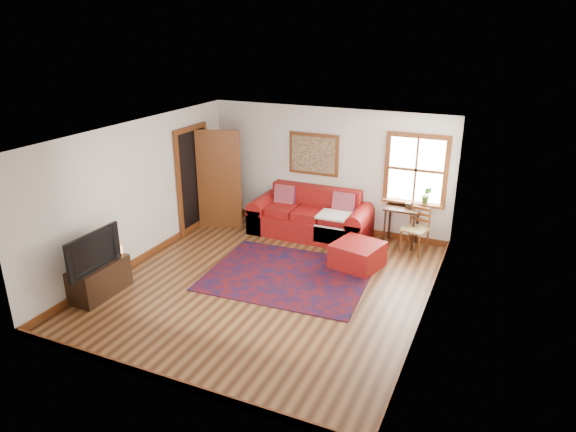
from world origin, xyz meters
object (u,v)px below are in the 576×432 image
at_px(red_ottoman, 357,255).
at_px(media_cabinet, 100,279).
at_px(side_table, 402,213).
at_px(ladder_back_chair, 417,227).
at_px(red_leather_sofa, 311,220).

relative_size(red_ottoman, media_cabinet, 0.79).
relative_size(side_table, media_cabinet, 0.79).
relative_size(red_ottoman, side_table, 1.01).
bearing_deg(red_ottoman, media_cabinet, -129.36).
distance_m(ladder_back_chair, media_cabinet, 5.58).
xyz_separation_m(red_ottoman, media_cabinet, (-3.40, -2.60, 0.05)).
bearing_deg(media_cabinet, red_ottoman, 37.44).
relative_size(red_leather_sofa, red_ottoman, 3.10).
xyz_separation_m(side_table, media_cabinet, (-3.87, -3.87, -0.37)).
xyz_separation_m(ladder_back_chair, media_cabinet, (-4.19, -3.67, -0.23)).
bearing_deg(side_table, red_leather_sofa, -173.05).
bearing_deg(media_cabinet, red_leather_sofa, 60.08).
bearing_deg(ladder_back_chair, red_leather_sofa, -179.60).
relative_size(ladder_back_chair, media_cabinet, 0.95).
bearing_deg(side_table, red_ottoman, -110.31).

